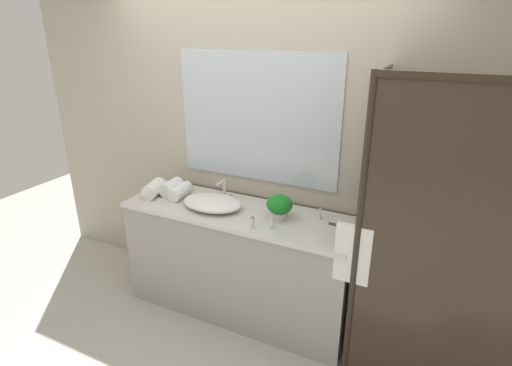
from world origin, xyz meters
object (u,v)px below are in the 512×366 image
at_px(amenity_bottle_conditioner, 271,222).
at_px(amenity_bottle_lotion, 320,214).
at_px(faucet, 224,193).
at_px(potted_plant, 280,206).
at_px(rolled_towel_middle, 172,187).
at_px(sink_basin, 212,203).
at_px(rolled_towel_near_edge, 154,189).
at_px(amenity_bottle_shampoo, 252,222).
at_px(rolled_towel_far_edge, 180,192).

relative_size(amenity_bottle_conditioner, amenity_bottle_lotion, 1.08).
bearing_deg(amenity_bottle_conditioner, faucet, 152.27).
bearing_deg(potted_plant, amenity_bottle_conditioner, -86.47).
relative_size(amenity_bottle_lotion, rolled_towel_middle, 0.39).
height_order(potted_plant, amenity_bottle_lotion, potted_plant).
relative_size(sink_basin, rolled_towel_near_edge, 2.11).
relative_size(sink_basin, amenity_bottle_conditioner, 5.45).
height_order(faucet, potted_plant, potted_plant).
height_order(faucet, amenity_bottle_shampoo, faucet).
xyz_separation_m(potted_plant, amenity_bottle_shampoo, (-0.11, -0.22, -0.06)).
distance_m(amenity_bottle_shampoo, rolled_towel_middle, 0.90).
distance_m(faucet, amenity_bottle_lotion, 0.80).
bearing_deg(sink_basin, rolled_towel_near_edge, -179.59).
relative_size(amenity_bottle_shampoo, rolled_towel_far_edge, 0.37).
relative_size(sink_basin, rolled_towel_far_edge, 2.07).
bearing_deg(rolled_towel_middle, amenity_bottle_lotion, 4.29).
relative_size(sink_basin, amenity_bottle_lotion, 5.90).
bearing_deg(rolled_towel_middle, amenity_bottle_shampoo, -15.82).
xyz_separation_m(sink_basin, rolled_towel_far_edge, (-0.34, 0.05, 0.01)).
relative_size(sink_basin, faucet, 2.78).
height_order(sink_basin, rolled_towel_middle, rolled_towel_middle).
distance_m(amenity_bottle_conditioner, rolled_towel_far_edge, 0.89).
relative_size(amenity_bottle_conditioner, rolled_towel_near_edge, 0.39).
bearing_deg(amenity_bottle_lotion, sink_basin, -167.35).
bearing_deg(amenity_bottle_conditioner, sink_basin, 168.94).
relative_size(potted_plant, amenity_bottle_lotion, 2.36).
distance_m(sink_basin, rolled_towel_far_edge, 0.34).
bearing_deg(rolled_towel_middle, amenity_bottle_conditioner, -10.94).
xyz_separation_m(faucet, potted_plant, (0.53, -0.12, 0.04)).
xyz_separation_m(potted_plant, amenity_bottle_lotion, (0.27, 0.12, -0.06)).
bearing_deg(amenity_bottle_shampoo, potted_plant, 63.50).
bearing_deg(amenity_bottle_conditioner, rolled_towel_far_edge, 169.64).
height_order(amenity_bottle_shampoo, amenity_bottle_lotion, amenity_bottle_shampoo).
bearing_deg(rolled_towel_middle, potted_plant, -1.57).
bearing_deg(sink_basin, rolled_towel_far_edge, 170.78).
bearing_deg(amenity_bottle_shampoo, rolled_towel_near_edge, 170.90).
bearing_deg(potted_plant, amenity_bottle_lotion, 24.32).
bearing_deg(sink_basin, faucet, 90.00).
relative_size(faucet, amenity_bottle_shampoo, 2.00).
relative_size(sink_basin, amenity_bottle_shampoo, 5.55).
relative_size(amenity_bottle_shampoo, amenity_bottle_conditioner, 0.98).
xyz_separation_m(faucet, amenity_bottle_lotion, (0.80, 0.00, -0.02)).
height_order(amenity_bottle_conditioner, rolled_towel_near_edge, rolled_towel_near_edge).
bearing_deg(rolled_towel_near_edge, sink_basin, 0.41).
relative_size(rolled_towel_near_edge, rolled_towel_middle, 1.10).
height_order(sink_basin, potted_plant, potted_plant).
xyz_separation_m(faucet, rolled_towel_far_edge, (-0.34, -0.12, -0.00)).
xyz_separation_m(sink_basin, potted_plant, (0.53, 0.06, 0.06)).
relative_size(rolled_towel_middle, rolled_towel_far_edge, 0.89).
distance_m(sink_basin, rolled_towel_near_edge, 0.56).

